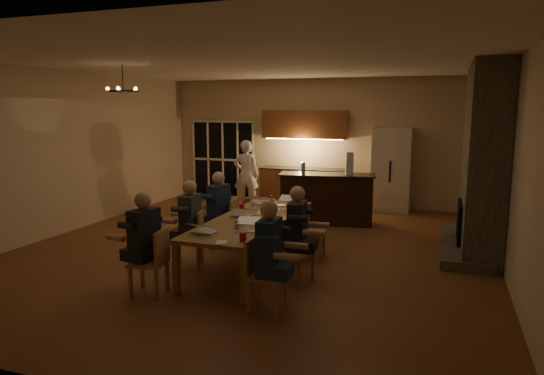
{
  "coord_description": "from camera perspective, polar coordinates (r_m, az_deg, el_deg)",
  "views": [
    {
      "loc": [
        3.06,
        -7.67,
        2.47
      ],
      "look_at": [
        0.22,
        0.3,
        1.08
      ],
      "focal_mm": 32.0,
      "sensor_mm": 36.0,
      "label": 1
    }
  ],
  "objects": [
    {
      "name": "bar_island",
      "position": [
        10.47,
        6.45,
        -1.32
      ],
      "size": [
        2.11,
        1.0,
        1.08
      ],
      "primitive_type": "cube",
      "rotation": [
        0.0,
        0.0,
        0.16
      ],
      "color": "black",
      "rests_on": "ground"
    },
    {
      "name": "person_left_far",
      "position": [
        8.54,
        -6.25,
        -2.74
      ],
      "size": [
        0.69,
        0.69,
        1.38
      ],
      "primitive_type": null,
      "rotation": [
        0.0,
        0.0,
        -1.74
      ],
      "color": "navy",
      "rests_on": "ground"
    },
    {
      "name": "redcup_far",
      "position": [
        8.94,
        2.0,
        -1.35
      ],
      "size": [
        0.09,
        0.09,
        0.12
      ],
      "primitive_type": "cylinder",
      "color": "red",
      "rests_on": "dining_table"
    },
    {
      "name": "refrigerator",
      "position": [
        11.97,
        13.89,
        2.03
      ],
      "size": [
        0.9,
        0.68,
        2.0
      ],
      "primitive_type": "cube",
      "color": "beige",
      "rests_on": "ground"
    },
    {
      "name": "mug_back",
      "position": [
        8.56,
        -2.29,
        -1.91
      ],
      "size": [
        0.08,
        0.08,
        0.1
      ],
      "primitive_type": "cylinder",
      "color": "silver",
      "rests_on": "dining_table"
    },
    {
      "name": "dining_table",
      "position": [
        7.77,
        -2.32,
        -6.3
      ],
      "size": [
        1.1,
        3.14,
        0.75
      ],
      "primitive_type": "cube",
      "color": "#A17F40",
      "rests_on": "ground"
    },
    {
      "name": "can_silver",
      "position": [
        6.99,
        -4.19,
        -4.42
      ],
      "size": [
        0.07,
        0.07,
        0.12
      ],
      "primitive_type": "cylinder",
      "color": "#B2B2B7",
      "rests_on": "dining_table"
    },
    {
      "name": "person_left_mid",
      "position": [
        7.63,
        -9.56,
        -4.28
      ],
      "size": [
        0.66,
        0.66,
        1.38
      ],
      "primitive_type": null,
      "rotation": [
        0.0,
        0.0,
        -1.46
      ],
      "color": "#383C42",
      "rests_on": "ground"
    },
    {
      "name": "standing_person",
      "position": [
        11.89,
        -3.06,
        1.52
      ],
      "size": [
        0.7,
        0.55,
        1.7
      ],
      "primitive_type": "imported",
      "rotation": [
        0.0,
        0.0,
        3.39
      ],
      "color": "silver",
      "rests_on": "ground"
    },
    {
      "name": "plate_near",
      "position": [
        7.04,
        -1.24,
        -4.71
      ],
      "size": [
        0.28,
        0.28,
        0.02
      ],
      "primitive_type": "cylinder",
      "color": "silver",
      "rests_on": "dining_table"
    },
    {
      "name": "kitchenette",
      "position": [
        12.41,
        3.78,
        3.47
      ],
      "size": [
        2.24,
        0.68,
        2.4
      ],
      "primitive_type": null,
      "color": "brown",
      "rests_on": "ground"
    },
    {
      "name": "chair_right_far",
      "position": [
        8.04,
        4.66,
        -5.26
      ],
      "size": [
        0.47,
        0.47,
        0.89
      ],
      "primitive_type": null,
      "rotation": [
        0.0,
        0.0,
        1.64
      ],
      "color": "#AC7F56",
      "rests_on": "ground"
    },
    {
      "name": "laptop_d",
      "position": [
        7.49,
        -0.61,
        -3.03
      ],
      "size": [
        0.33,
        0.29,
        0.23
      ],
      "primitive_type": null,
      "rotation": [
        0.0,
        0.0,
        0.03
      ],
      "color": "silver",
      "rests_on": "dining_table"
    },
    {
      "name": "bar_blender",
      "position": [
        10.29,
        9.09,
        2.8
      ],
      "size": [
        0.19,
        0.19,
        0.47
      ],
      "primitive_type": "cube",
      "rotation": [
        0.0,
        0.0,
        0.36
      ],
      "color": "silver",
      "rests_on": "bar_island"
    },
    {
      "name": "right_wall",
      "position": [
        7.78,
        26.55,
        1.94
      ],
      "size": [
        0.04,
        9.0,
        3.2
      ],
      "primitive_type": "cube",
      "color": "tan",
      "rests_on": "ground"
    },
    {
      "name": "redcup_near",
      "position": [
        6.34,
        -3.44,
        -5.85
      ],
      "size": [
        0.09,
        0.09,
        0.12
      ],
      "primitive_type": "cylinder",
      "color": "red",
      "rests_on": "dining_table"
    },
    {
      "name": "laptop_b",
      "position": [
        6.87,
        -2.95,
        -4.2
      ],
      "size": [
        0.36,
        0.33,
        0.23
      ],
      "primitive_type": null,
      "rotation": [
        0.0,
        0.0,
        0.17
      ],
      "color": "silver",
      "rests_on": "dining_table"
    },
    {
      "name": "notepad",
      "position": [
        6.32,
        -5.94,
        -6.44
      ],
      "size": [
        0.2,
        0.23,
        0.01
      ],
      "primitive_type": "cube",
      "rotation": [
        0.0,
        0.0,
        0.37
      ],
      "color": "white",
      "rests_on": "dining_table"
    },
    {
      "name": "left_wall",
      "position": [
        10.48,
        -23.07,
        3.85
      ],
      "size": [
        0.04,
        9.0,
        3.2
      ],
      "primitive_type": "cube",
      "color": "tan",
      "rests_on": "ground"
    },
    {
      "name": "laptop_a",
      "position": [
        6.84,
        -7.93,
        -4.34
      ],
      "size": [
        0.34,
        0.31,
        0.23
      ],
      "primitive_type": null,
      "rotation": [
        0.0,
        0.0,
        3.06
      ],
      "color": "silver",
      "rests_on": "dining_table"
    },
    {
      "name": "chair_left_far",
      "position": [
        8.66,
        -5.74,
        -4.22
      ],
      "size": [
        0.5,
        0.5,
        0.89
      ],
      "primitive_type": null,
      "rotation": [
        0.0,
        0.0,
        -1.42
      ],
      "color": "#AC7F56",
      "rests_on": "ground"
    },
    {
      "name": "plate_far",
      "position": [
        8.21,
        2.21,
        -2.68
      ],
      "size": [
        0.25,
        0.25,
        0.02
      ],
      "primitive_type": "cylinder",
      "color": "silver",
      "rests_on": "dining_table"
    },
    {
      "name": "ceiling",
      "position": [
        8.29,
        -2.22,
        14.53
      ],
      "size": [
        8.0,
        9.0,
        0.04
      ],
      "primitive_type": "cube",
      "color": "white",
      "rests_on": "back_wall"
    },
    {
      "name": "chandelier",
      "position": [
        8.78,
        -17.1,
        10.78
      ],
      "size": [
        0.53,
        0.53,
        0.03
      ],
      "primitive_type": "torus",
      "color": "black",
      "rests_on": "ceiling"
    },
    {
      "name": "mug_front",
      "position": [
        7.19,
        -3.84,
        -4.1
      ],
      "size": [
        0.07,
        0.07,
        0.1
      ],
      "primitive_type": "cylinder",
      "color": "silver",
      "rests_on": "dining_table"
    },
    {
      "name": "laptop_c",
      "position": [
        7.81,
        -3.45,
        -2.54
      ],
      "size": [
        0.33,
        0.29,
        0.23
      ],
      "primitive_type": null,
      "rotation": [
        0.0,
        0.0,
        3.18
      ],
      "color": "silver",
      "rests_on": "dining_table"
    },
    {
      "name": "fireplace",
      "position": [
        8.94,
        23.63,
        2.98
      ],
      "size": [
        0.58,
        2.5,
        3.2
      ],
      "primitive_type": "cube",
      "color": "#615A4C",
      "rests_on": "ground"
    },
    {
      "name": "can_cola",
      "position": [
        8.93,
        -0.06,
        -1.35
      ],
      "size": [
        0.07,
        0.07,
        0.12
      ],
      "primitive_type": "cylinder",
      "color": "#3F0F0C",
      "rests_on": "dining_table"
    },
    {
      "name": "laptop_f",
      "position": [
        8.57,
        1.79,
        -1.45
      ],
      "size": [
        0.33,
        0.29,
        0.23
      ],
      "primitive_type": null,
      "rotation": [
        0.0,
        0.0,
        0.03
      ],
      "color": "silver",
      "rests_on": "dining_table"
    },
    {
      "name": "chair_left_mid",
      "position": [
        7.73,
        -9.85,
        -5.98
      ],
      "size": [
        0.56,
        0.56,
        0.89
      ],
      "primitive_type": null,
      "rotation": [
        0.0,
        0.0,
        -1.23
      ],
      "color": "#AC7F56",
      "rests_on": "ground"
    },
    {
      "name": "floor",
      "position": [
        8.62,
        -2.08,
        -7.3
      ],
      "size": [
        9.0,
        9.0,
        0.0
      ],
      "primitive_type": "plane",
      "color": "brown",
      "rests_on": "ground"
    },
    {
      "name": "french_doors",
      "position": [
        13.52,
        -5.76,
        3.29
      ],
      "size": [
        1.86,
        0.08,
        2.1
      ],
      "primitive_type": "cube",
      "color": "black",
      "rests_on": "ground"
    },
    {
      "name": "chair_right_near",
      "position": [
        6.05,
        -0.55,
        -10.21
      ],
      "size": [
        0.44,
        0.44,
        0.89
      ],
      "primitive_type": null,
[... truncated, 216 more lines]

